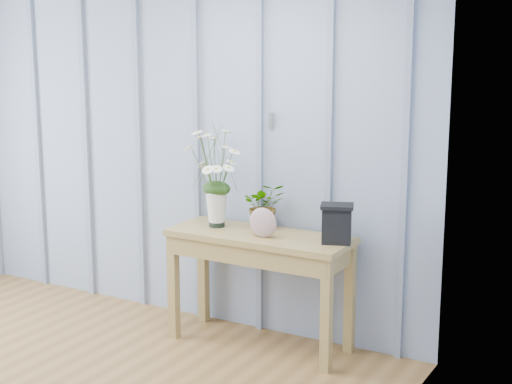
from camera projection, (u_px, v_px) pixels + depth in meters
The scene contains 6 objects.
room_shell at pixel (21, 37), 4.25m from camera, with size 4.00×4.50×2.50m.
sideboard at pixel (260, 251), 5.02m from camera, with size 1.20×0.45×0.75m.
daisy_vase at pixel (216, 165), 5.09m from camera, with size 0.47×0.36×0.66m.
spider_plant at pixel (264, 205), 5.11m from camera, with size 0.28×0.24×0.31m, color #173610.
felt_disc_vessel at pixel (263, 223), 4.88m from camera, with size 0.19×0.05×0.19m, color #7C4457.
carved_box at pixel (337, 223), 4.75m from camera, with size 0.24×0.21×0.24m.
Camera 1 is at (3.25, -2.23, 2.02)m, focal length 55.00 mm.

